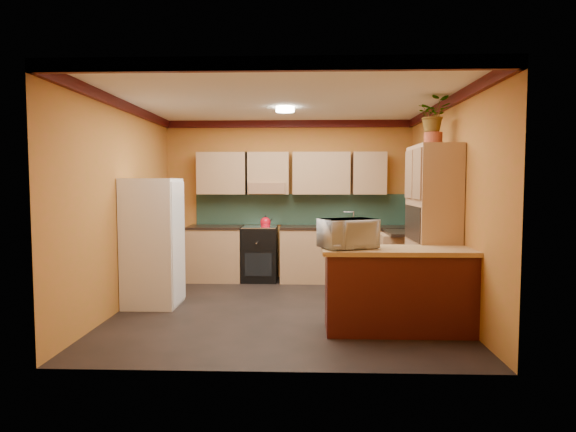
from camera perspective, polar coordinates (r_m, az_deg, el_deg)
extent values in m
plane|color=black|center=(6.40, -0.55, -10.93)|extent=(4.20, 4.20, 0.00)
cube|color=white|center=(6.27, -0.57, 13.66)|extent=(4.20, 4.20, 0.04)
cube|color=#BA6931|center=(8.28, 0.08, 1.94)|extent=(4.20, 0.04, 2.70)
cube|color=#BA6931|center=(4.09, -1.85, -0.17)|extent=(4.20, 0.04, 2.70)
cube|color=#BA6931|center=(6.62, -19.04, 1.20)|extent=(0.04, 4.20, 2.70)
cube|color=#BA6931|center=(6.45, 18.43, 1.15)|extent=(0.04, 4.20, 2.70)
cube|color=#1E372B|center=(8.28, 1.80, 0.79)|extent=(3.70, 0.02, 0.53)
cube|color=#1E372B|center=(7.80, 15.41, 0.45)|extent=(0.02, 1.40, 0.53)
cube|color=tan|center=(8.11, 0.74, 5.07)|extent=(3.10, 0.34, 0.70)
cylinder|color=white|center=(6.86, -0.34, 12.49)|extent=(0.26, 0.26, 0.06)
cube|color=tan|center=(8.07, 1.08, -4.61)|extent=(3.65, 0.60, 0.88)
cube|color=black|center=(8.01, 1.09, -1.36)|extent=(3.65, 0.62, 0.04)
cube|color=black|center=(8.10, -3.36, -4.48)|extent=(0.58, 0.58, 0.91)
cube|color=silver|center=(8.03, 6.62, -1.12)|extent=(0.48, 0.40, 0.03)
cube|color=tan|center=(7.42, 13.89, -5.49)|extent=(0.60, 0.80, 0.88)
cube|color=black|center=(7.36, 13.95, -1.95)|extent=(0.62, 0.80, 0.04)
cube|color=white|center=(6.66, -15.75, -3.03)|extent=(0.68, 0.66, 1.70)
cube|color=tan|center=(6.19, 16.73, -1.71)|extent=(0.48, 0.90, 2.10)
cylinder|color=#983E24|center=(6.23, 16.82, 8.73)|extent=(0.22, 0.22, 0.16)
imported|color=tan|center=(6.26, 16.87, 11.40)|extent=(0.43, 0.38, 0.43)
cube|color=#4F1B12|center=(5.50, 14.05, -8.80)|extent=(1.80, 0.55, 0.88)
cube|color=tan|center=(5.42, 14.13, -4.00)|extent=(1.90, 0.65, 0.05)
imported|color=white|center=(5.30, 7.10, -2.07)|extent=(0.69, 0.59, 0.32)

